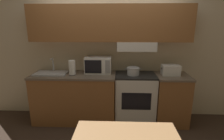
{
  "coord_description": "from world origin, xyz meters",
  "views": [
    {
      "loc": [
        0.16,
        -3.29,
        1.79
      ],
      "look_at": [
        0.05,
        -0.53,
        1.06
      ],
      "focal_mm": 28.0,
      "sensor_mm": 36.0,
      "label": 1
    }
  ],
  "objects_px": {
    "microwave": "(98,65)",
    "paper_towel_roll": "(72,68)",
    "stove_range": "(135,98)",
    "sink_basin": "(51,73)",
    "toaster": "(170,70)",
    "cooking_pot": "(133,71)"
  },
  "relations": [
    {
      "from": "cooking_pot",
      "to": "sink_basin",
      "type": "distance_m",
      "value": 1.48
    },
    {
      "from": "stove_range",
      "to": "sink_basin",
      "type": "xyz_separation_m",
      "value": [
        -1.53,
        -0.02,
        0.47
      ]
    },
    {
      "from": "stove_range",
      "to": "sink_basin",
      "type": "distance_m",
      "value": 1.6
    },
    {
      "from": "toaster",
      "to": "sink_basin",
      "type": "bearing_deg",
      "value": -179.72
    },
    {
      "from": "sink_basin",
      "to": "cooking_pot",
      "type": "bearing_deg",
      "value": -0.32
    },
    {
      "from": "stove_range",
      "to": "toaster",
      "type": "distance_m",
      "value": 0.82
    },
    {
      "from": "stove_range",
      "to": "toaster",
      "type": "height_order",
      "value": "toaster"
    },
    {
      "from": "stove_range",
      "to": "toaster",
      "type": "bearing_deg",
      "value": -0.84
    },
    {
      "from": "microwave",
      "to": "paper_towel_roll",
      "type": "relative_size",
      "value": 1.84
    },
    {
      "from": "stove_range",
      "to": "microwave",
      "type": "relative_size",
      "value": 1.92
    },
    {
      "from": "toaster",
      "to": "microwave",
      "type": "bearing_deg",
      "value": 175.38
    },
    {
      "from": "cooking_pot",
      "to": "microwave",
      "type": "distance_m",
      "value": 0.65
    },
    {
      "from": "cooking_pot",
      "to": "sink_basin",
      "type": "bearing_deg",
      "value": 179.68
    },
    {
      "from": "sink_basin",
      "to": "microwave",
      "type": "bearing_deg",
      "value": 7.7
    },
    {
      "from": "sink_basin",
      "to": "paper_towel_roll",
      "type": "height_order",
      "value": "sink_basin"
    },
    {
      "from": "cooking_pot",
      "to": "toaster",
      "type": "relative_size",
      "value": 0.98
    },
    {
      "from": "microwave",
      "to": "toaster",
      "type": "bearing_deg",
      "value": -4.62
    },
    {
      "from": "toaster",
      "to": "paper_towel_roll",
      "type": "relative_size",
      "value": 1.22
    },
    {
      "from": "stove_range",
      "to": "toaster",
      "type": "xyz_separation_m",
      "value": [
        0.61,
        -0.01,
        0.55
      ]
    },
    {
      "from": "microwave",
      "to": "sink_basin",
      "type": "height_order",
      "value": "microwave"
    },
    {
      "from": "microwave",
      "to": "sink_basin",
      "type": "bearing_deg",
      "value": -172.3
    },
    {
      "from": "stove_range",
      "to": "sink_basin",
      "type": "height_order",
      "value": "sink_basin"
    }
  ]
}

